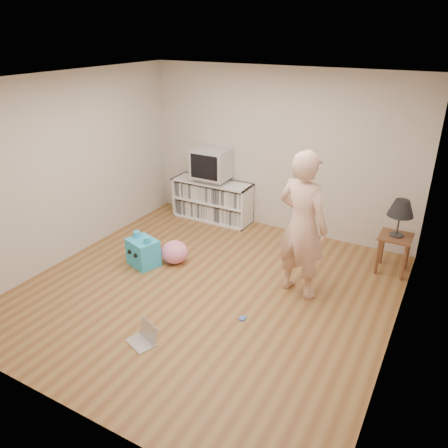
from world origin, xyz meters
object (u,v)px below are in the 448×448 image
object	(u,v)px
dvd_deck	(212,179)
person	(302,226)
plush_pink	(175,252)
media_unit	(213,200)
table_lamp	(401,209)
plush_blue	(143,252)
crt_tv	(212,163)
laptop	(145,337)
side_table	(395,245)

from	to	relation	value
dvd_deck	person	distance (m)	2.60
person	plush_pink	size ratio (longest dim) A/B	4.83
media_unit	dvd_deck	world-z (taller)	dvd_deck
table_lamp	plush_blue	world-z (taller)	table_lamp
crt_tv	person	xyz separation A→B (m)	(2.13, -1.48, -0.08)
dvd_deck	table_lamp	world-z (taller)	table_lamp
crt_tv	plush_blue	world-z (taller)	crt_tv
table_lamp	dvd_deck	bearing A→B (deg)	173.17
crt_tv	laptop	distance (m)	3.51
side_table	person	world-z (taller)	person
dvd_deck	side_table	distance (m)	3.13
dvd_deck	laptop	world-z (taller)	dvd_deck
media_unit	crt_tv	world-z (taller)	crt_tv
crt_tv	side_table	world-z (taller)	crt_tv
laptop	crt_tv	bearing A→B (deg)	127.98
media_unit	person	world-z (taller)	person
crt_tv	media_unit	bearing A→B (deg)	90.00
table_lamp	person	xyz separation A→B (m)	(-0.96, -1.11, -0.01)
table_lamp	plush_blue	size ratio (longest dim) A/B	1.04
media_unit	dvd_deck	distance (m)	0.39
media_unit	plush_blue	xyz separation A→B (m)	(-0.04, -1.91, -0.15)
person	plush_pink	distance (m)	1.98
dvd_deck	crt_tv	size ratio (longest dim) A/B	0.75
side_table	media_unit	bearing A→B (deg)	172.88
crt_tv	table_lamp	distance (m)	3.11
crt_tv	side_table	xyz separation A→B (m)	(3.09, -0.37, -0.60)
dvd_deck	plush_blue	size ratio (longest dim) A/B	0.91
crt_tv	side_table	size ratio (longest dim) A/B	1.09
person	plush_blue	xyz separation A→B (m)	(-2.17, -0.41, -0.73)
side_table	laptop	xyz separation A→B (m)	(-2.06, -2.85, -0.36)
plush_pink	side_table	bearing A→B (deg)	24.18
media_unit	crt_tv	size ratio (longest dim) A/B	2.33
side_table	person	xyz separation A→B (m)	(-0.96, -1.11, 0.52)
laptop	plush_blue	distance (m)	1.71
dvd_deck	table_lamp	bearing A→B (deg)	-6.83
side_table	person	distance (m)	1.56
table_lamp	laptop	size ratio (longest dim) A/B	1.38
table_lamp	laptop	world-z (taller)	table_lamp
laptop	table_lamp	bearing A→B (deg)	74.34
media_unit	person	distance (m)	2.67
dvd_deck	person	xyz separation A→B (m)	(2.13, -1.48, 0.20)
side_table	laptop	world-z (taller)	side_table
person	dvd_deck	bearing A→B (deg)	-18.88
media_unit	laptop	distance (m)	3.41
laptop	plush_pink	xyz separation A→B (m)	(-0.72, 1.60, 0.11)
table_lamp	person	world-z (taller)	person
crt_tv	plush_blue	xyz separation A→B (m)	(-0.04, -1.89, -0.82)
crt_tv	plush_pink	bearing A→B (deg)	-79.04
side_table	plush_blue	bearing A→B (deg)	-154.07
side_table	plush_blue	distance (m)	3.48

